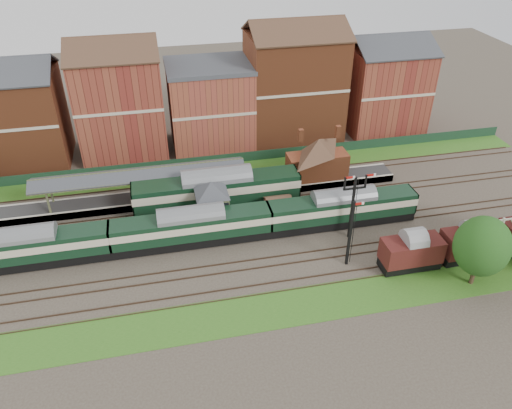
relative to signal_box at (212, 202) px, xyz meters
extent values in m
plane|color=#473D33|center=(3.00, -3.25, -3.19)|extent=(160.00, 160.00, 0.00)
cube|color=#2D6619|center=(3.00, 12.75, -3.16)|extent=(90.00, 4.50, 0.06)
cube|color=#2D6619|center=(3.00, -15.25, -3.16)|extent=(90.00, 5.00, 0.06)
cube|color=#193823|center=(3.00, 14.75, -2.44)|extent=(90.00, 0.12, 1.50)
cube|color=#2D2D2D|center=(-2.00, 6.50, -2.69)|extent=(55.00, 3.40, 1.00)
cube|color=#677D59|center=(0.00, 0.00, -1.99)|extent=(3.40, 3.20, 2.40)
cube|color=#4E5233|center=(0.00, 0.00, 0.21)|extent=(3.60, 3.40, 2.00)
pyramid|color=#383A3F|center=(0.00, 0.00, 2.01)|extent=(5.40, 5.40, 1.60)
cube|color=maroon|center=(8.00, 0.00, -2.09)|extent=(3.00, 2.40, 2.20)
cube|color=#4C3323|center=(8.00, -0.65, -0.64)|extent=(3.20, 1.34, 0.79)
cube|color=#4C3323|center=(8.00, 0.65, -0.64)|extent=(3.20, 1.34, 0.79)
cube|color=brown|center=(15.00, 6.50, -0.44)|extent=(8.00, 3.00, 3.50)
pyramid|color=#4C3323|center=(15.00, 6.50, 2.41)|extent=(8.10, 8.10, 2.20)
cube|color=brown|center=(12.50, 6.50, 2.91)|extent=(0.60, 0.60, 1.60)
cube|color=brown|center=(17.50, 6.50, 2.91)|extent=(0.60, 0.60, 1.60)
cube|color=#4E5233|center=(-19.00, 5.20, -0.49)|extent=(0.22, 0.22, 3.40)
cube|color=#4E5233|center=(3.00, 7.80, -0.49)|extent=(0.22, 0.22, 3.40)
cube|color=#383A3F|center=(-8.00, 5.55, 1.41)|extent=(26.00, 1.99, 0.90)
cube|color=#383A3F|center=(-8.00, 7.45, 1.41)|extent=(26.00, 1.99, 0.90)
cube|color=#4E5233|center=(-8.00, 6.50, 1.79)|extent=(26.00, 0.20, 0.20)
cube|color=black|center=(15.00, -5.75, 0.81)|extent=(0.25, 0.25, 8.00)
cube|color=black|center=(15.00, -5.75, 3.41)|extent=(2.60, 0.18, 0.18)
cube|color=#B2140F|center=(14.35, -5.75, 4.86)|extent=(1.10, 0.08, 0.25)
cube|color=#B2140F|center=(16.75, -5.75, 4.86)|extent=(1.10, 0.08, 0.25)
cube|color=black|center=(13.00, -10.25, 0.81)|extent=(0.25, 0.25, 8.00)
cube|color=#B2140F|center=(13.55, -10.25, 4.51)|extent=(1.10, 0.08, 0.25)
cube|color=beige|center=(27.00, -14.75, 0.31)|extent=(0.22, 0.22, 7.00)
cube|color=beige|center=(27.00, -14.75, 3.61)|extent=(2.60, 0.15, 0.15)
cube|color=brown|center=(-25.00, 21.75, 3.31)|extent=(14.00, 10.00, 13.00)
cube|color=maroon|center=(-10.00, 21.75, 4.31)|extent=(12.00, 10.00, 15.00)
cube|color=brown|center=(3.00, 21.75, 2.81)|extent=(12.00, 10.00, 12.00)
cube|color=brown|center=(16.00, 21.75, 4.81)|extent=(14.00, 10.00, 16.00)
cube|color=maroon|center=(31.00, 21.75, 3.31)|extent=(12.00, 10.00, 13.00)
cube|color=black|center=(-20.52, -3.25, -2.49)|extent=(17.75, 2.48, 1.08)
cube|color=black|center=(-20.52, -3.25, -0.67)|extent=(17.75, 2.76, 2.56)
cube|color=beige|center=(-20.52, -3.25, -0.36)|extent=(17.77, 2.80, 0.89)
cube|color=slate|center=(-20.52, -3.25, 0.76)|extent=(17.75, 2.76, 0.59)
cube|color=black|center=(-2.77, -3.25, -2.49)|extent=(17.75, 2.48, 1.08)
cube|color=black|center=(-2.77, -3.25, -0.67)|extent=(17.75, 2.76, 2.56)
cube|color=beige|center=(-2.77, -3.25, -0.36)|extent=(17.77, 2.80, 0.89)
cube|color=slate|center=(-2.77, -3.25, 0.76)|extent=(17.75, 2.76, 0.59)
cube|color=black|center=(14.97, -3.25, -2.49)|extent=(17.75, 2.48, 1.08)
cube|color=black|center=(14.97, -3.25, -0.67)|extent=(17.75, 2.76, 2.56)
cube|color=beige|center=(14.97, -3.25, -0.36)|extent=(17.77, 2.80, 0.89)
cube|color=slate|center=(14.97, -3.25, 0.76)|extent=(17.75, 2.76, 0.59)
cube|color=black|center=(1.07, 3.25, -2.41)|extent=(20.50, 2.87, 1.25)
cube|color=black|center=(1.07, 3.25, -0.30)|extent=(20.50, 3.19, 2.96)
cube|color=beige|center=(1.07, 3.25, 0.06)|extent=(20.52, 3.23, 1.02)
cube|color=slate|center=(1.07, 3.25, 1.35)|extent=(20.50, 3.19, 0.68)
cube|color=black|center=(19.24, -12.25, -2.56)|extent=(6.29, 2.32, 0.94)
cube|color=#461414|center=(19.24, -12.25, -0.83)|extent=(6.29, 2.72, 2.52)
cube|color=gray|center=(19.24, -12.25, 0.55)|extent=(6.29, 2.72, 0.46)
cube|color=black|center=(26.20, -12.25, -2.55)|extent=(6.36, 2.34, 0.95)
cube|color=#461414|center=(26.20, -12.25, -0.81)|extent=(6.36, 2.76, 2.54)
cube|color=gray|center=(26.20, -12.25, 0.59)|extent=(6.36, 2.76, 0.47)
cylinder|color=#382619|center=(24.41, -15.91, -1.33)|extent=(0.44, 0.44, 3.72)
ellipsoid|color=#244C15|center=(24.41, -15.91, 1.64)|extent=(5.47, 5.47, 6.29)
camera|label=1|loc=(-5.39, -48.63, 31.89)|focal=35.00mm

